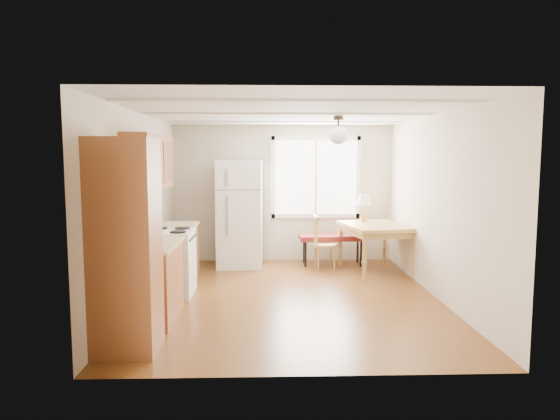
{
  "coord_description": "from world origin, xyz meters",
  "views": [
    {
      "loc": [
        -0.35,
        -6.68,
        1.91
      ],
      "look_at": [
        -0.12,
        0.52,
        1.15
      ],
      "focal_mm": 32.0,
      "sensor_mm": 36.0,
      "label": 1
    }
  ],
  "objects_px": {
    "bench": "(332,238)",
    "chair": "(320,239)",
    "dining_table": "(376,230)",
    "refrigerator": "(240,214)"
  },
  "relations": [
    {
      "from": "refrigerator",
      "to": "chair",
      "type": "distance_m",
      "value": 1.47
    },
    {
      "from": "dining_table",
      "to": "chair",
      "type": "relative_size",
      "value": 1.57
    },
    {
      "from": "bench",
      "to": "dining_table",
      "type": "distance_m",
      "value": 0.91
    },
    {
      "from": "bench",
      "to": "chair",
      "type": "bearing_deg",
      "value": -128.58
    },
    {
      "from": "bench",
      "to": "chair",
      "type": "height_order",
      "value": "chair"
    },
    {
      "from": "dining_table",
      "to": "chair",
      "type": "distance_m",
      "value": 0.95
    },
    {
      "from": "bench",
      "to": "chair",
      "type": "xyz_separation_m",
      "value": [
        -0.26,
        -0.35,
        0.05
      ]
    },
    {
      "from": "refrigerator",
      "to": "dining_table",
      "type": "distance_m",
      "value": 2.36
    },
    {
      "from": "refrigerator",
      "to": "chair",
      "type": "height_order",
      "value": "refrigerator"
    },
    {
      "from": "refrigerator",
      "to": "bench",
      "type": "height_order",
      "value": "refrigerator"
    }
  ]
}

